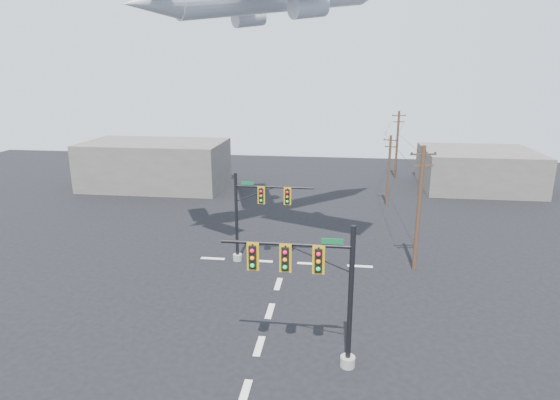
# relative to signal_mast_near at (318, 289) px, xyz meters

# --- Properties ---
(ground) EXTENTS (120.00, 120.00, 0.00)m
(ground) POSITION_rel_signal_mast_near_xyz_m (-3.28, 1.28, -4.38)
(ground) COLOR black
(ground) RESTS_ON ground
(lane_markings) EXTENTS (14.00, 21.20, 0.01)m
(lane_markings) POSITION_rel_signal_mast_near_xyz_m (-3.28, 6.61, -4.37)
(lane_markings) COLOR silver
(lane_markings) RESTS_ON ground
(signal_mast_near) EXTENTS (6.96, 0.86, 7.79)m
(signal_mast_near) POSITION_rel_signal_mast_near_xyz_m (0.00, 0.00, 0.00)
(signal_mast_near) COLOR gray
(signal_mast_near) RESTS_ON ground
(signal_mast_far) EXTENTS (6.52, 0.80, 7.31)m
(signal_mast_far) POSITION_rel_signal_mast_near_xyz_m (-5.87, 13.16, -0.49)
(signal_mast_far) COLOR gray
(signal_mast_far) RESTS_ON ground
(utility_pole_a) EXTENTS (1.93, 0.50, 9.73)m
(utility_pole_a) POSITION_rel_signal_mast_near_xyz_m (6.87, 13.24, 0.71)
(utility_pole_a) COLOR #482C1E
(utility_pole_a) RESTS_ON ground
(utility_pole_b) EXTENTS (1.55, 0.72, 8.07)m
(utility_pole_b) POSITION_rel_signal_mast_near_xyz_m (6.30, 31.11, -0.16)
(utility_pole_b) COLOR #482C1E
(utility_pole_b) RESTS_ON ground
(utility_pole_c) EXTENTS (1.93, 0.52, 9.52)m
(utility_pole_c) POSITION_rel_signal_mast_near_xyz_m (8.74, 45.96, 0.60)
(utility_pole_c) COLOR #482C1E
(utility_pole_c) RESTS_ON ground
(power_lines) EXTENTS (4.05, 32.72, 0.13)m
(power_lines) POSITION_rel_signal_mast_near_xyz_m (7.01, 29.65, 3.83)
(power_lines) COLOR black
(building_left) EXTENTS (18.00, 10.00, 6.00)m
(building_left) POSITION_rel_signal_mast_near_xyz_m (-23.28, 36.28, -1.38)
(building_left) COLOR #625C56
(building_left) RESTS_ON ground
(building_right) EXTENTS (14.00, 12.00, 5.00)m
(building_right) POSITION_rel_signal_mast_near_xyz_m (18.72, 41.28, -1.88)
(building_right) COLOR #625C56
(building_right) RESTS_ON ground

